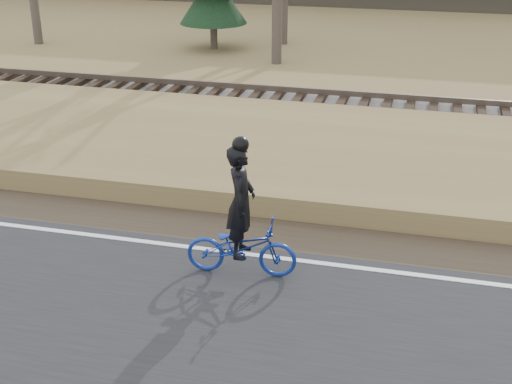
# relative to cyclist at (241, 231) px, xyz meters

# --- Properties ---
(ground) EXTENTS (120.00, 120.00, 0.00)m
(ground) POSITION_rel_cyclist_xyz_m (2.16, 0.43, -0.82)
(ground) COLOR olive
(ground) RESTS_ON ground
(road) EXTENTS (120.00, 6.00, 0.06)m
(road) POSITION_rel_cyclist_xyz_m (2.16, -2.07, -0.79)
(road) COLOR black
(road) RESTS_ON ground
(edge_line) EXTENTS (120.00, 0.12, 0.01)m
(edge_line) POSITION_rel_cyclist_xyz_m (2.16, 0.63, -0.75)
(edge_line) COLOR silver
(edge_line) RESTS_ON road
(shoulder) EXTENTS (120.00, 1.60, 0.04)m
(shoulder) POSITION_rel_cyclist_xyz_m (2.16, 1.63, -0.80)
(shoulder) COLOR #473A2B
(shoulder) RESTS_ON ground
(embankment) EXTENTS (120.00, 5.00, 0.44)m
(embankment) POSITION_rel_cyclist_xyz_m (2.16, 4.63, -0.60)
(embankment) COLOR olive
(embankment) RESTS_ON ground
(ballast) EXTENTS (120.00, 3.00, 0.45)m
(ballast) POSITION_rel_cyclist_xyz_m (2.16, 8.43, -0.59)
(ballast) COLOR slate
(ballast) RESTS_ON ground
(railroad) EXTENTS (120.00, 2.40, 0.29)m
(railroad) POSITION_rel_cyclist_xyz_m (2.16, 8.43, -0.29)
(railroad) COLOR black
(railroad) RESTS_ON ballast
(cyclist) EXTENTS (1.83, 0.77, 2.33)m
(cyclist) POSITION_rel_cyclist_xyz_m (0.00, 0.00, 0.00)
(cyclist) COLOR navy
(cyclist) RESTS_ON road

